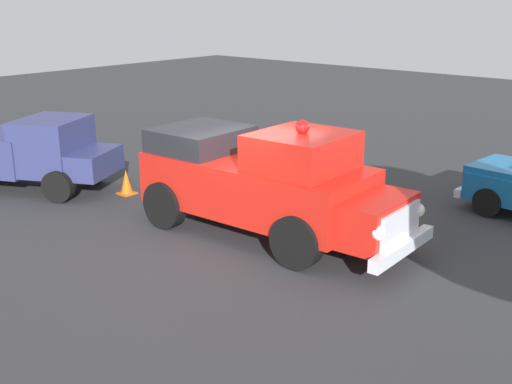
% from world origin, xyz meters
% --- Properties ---
extents(ground_plane, '(60.00, 60.00, 0.00)m').
position_xyz_m(ground_plane, '(0.00, 0.00, 0.00)').
color(ground_plane, '#333335').
extents(vintage_fire_truck, '(2.52, 6.04, 2.59)m').
position_xyz_m(vintage_fire_truck, '(-0.50, 0.14, 1.20)').
color(vintage_fire_truck, black).
rests_on(vintage_fire_truck, ground).
extents(parked_pickup, '(3.75, 5.10, 1.90)m').
position_xyz_m(parked_pickup, '(0.97, -6.85, 0.99)').
color(parked_pickup, black).
rests_on(parked_pickup, ground).
extents(traffic_cone, '(0.40, 0.40, 0.64)m').
position_xyz_m(traffic_cone, '(-0.41, -4.41, 0.31)').
color(traffic_cone, orange).
rests_on(traffic_cone, ground).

